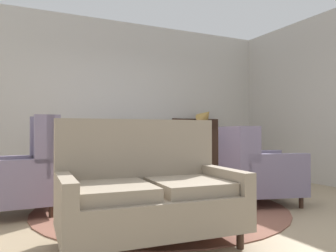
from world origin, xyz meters
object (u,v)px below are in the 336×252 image
Objects in this scene: coffee_table at (154,173)px; armchair_far_left at (27,173)px; sideboard at (200,150)px; gramophone at (204,118)px; armchair_foreground_right at (255,171)px; porcelain_vase at (157,153)px; armchair_beside_settee at (167,160)px; side_table at (192,163)px; armchair_back_corner at (111,164)px; settee at (148,193)px.

coffee_table is 0.78× the size of armchair_far_left.
gramophone reaches higher than sideboard.
porcelain_vase is at bearing 80.29° from armchair_foreground_right.
gramophone is at bearing -0.71° from armchair_foreground_right.
armchair_foreground_right is at bearing 75.09° from armchair_far_left.
armchair_beside_settee is (0.68, 1.03, 0.05)m from coffee_table.
coffee_table is at bearing -142.23° from side_table.
armchair_far_left is at bearing 57.86° from armchair_beside_settee.
sideboard is (1.81, 1.87, 0.14)m from coffee_table.
side_table is at bearing 143.92° from armchair_back_corner.
coffee_table is 1.16m from armchair_back_corner.
porcelain_vase reaches higher than side_table.
armchair_foreground_right reaches higher than coffee_table.
settee is 3.22× the size of gramophone.
sideboard reaches higher than armchair_back_corner.
porcelain_vase is at bearing -142.15° from side_table.
porcelain_vase is 0.36× the size of armchair_foreground_right.
side_table is at bearing 24.62° from armchair_foreground_right.
settee is at bearing 30.29° from armchair_far_left.
armchair_back_corner is at bearing 56.81° from armchair_foreground_right.
sideboard is at bearing 55.88° from settee.
coffee_table is at bearing 93.23° from armchair_beside_settee.
coffee_table is at bearing 82.24° from armchair_far_left.
armchair_beside_settee is at bearing 140.16° from side_table.
armchair_foreground_right is 2.26× the size of gramophone.
armchair_beside_settee is (1.28, 2.31, 0.04)m from settee.
sideboard reaches higher than armchair_foreground_right.
armchair_far_left is at bearing 124.24° from settee.
armchair_beside_settee is 1.58m from gramophone.
sideboard reaches higher than armchair_far_left.
armchair_back_corner reaches higher than side_table.
side_table is at bearing -126.61° from sideboard.
porcelain_vase is 1.19m from armchair_beside_settee.
gramophone is at bearing 43.92° from coffee_table.
armchair_beside_settee is at bearing 64.39° from settee.
porcelain_vase is at bearing -133.83° from sideboard.
armchair_far_left reaches higher than coffee_table.
armchair_far_left reaches higher than side_table.
sideboard is at bearing 118.00° from gramophone.
side_table is 1.49× the size of gramophone.
settee reaches higher than armchair_foreground_right.
armchair_beside_settee is 0.91× the size of sideboard.
side_table is (0.99, 0.77, 0.02)m from coffee_table.
armchair_far_left reaches higher than porcelain_vase.
settee is at bearing 61.60° from armchair_back_corner.
gramophone is (1.18, 0.75, 0.73)m from armchair_beside_settee.
armchair_foreground_right is 0.96× the size of armchair_far_left.
settee is 1.40× the size of armchair_beside_settee.
porcelain_vase is 1.55m from armchair_far_left.
armchair_back_corner is (-0.29, 1.09, -0.22)m from porcelain_vase.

